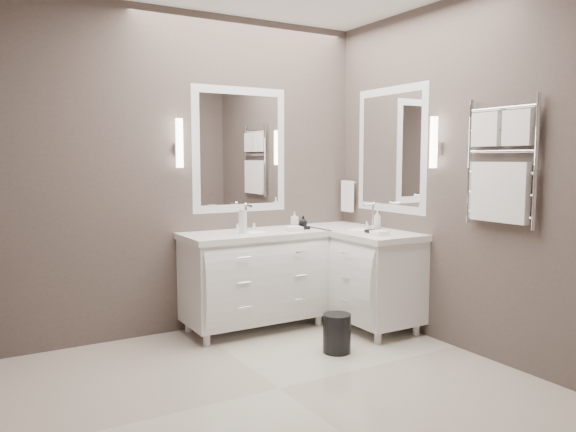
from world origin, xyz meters
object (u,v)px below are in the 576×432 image
vanity_right (358,270)px  towel_ladder (500,170)px  waste_bin (337,333)px  vanity_back (254,274)px

vanity_right → towel_ladder: bearing=-80.2°
vanity_right → towel_ladder: (0.23, -1.30, 0.91)m
towel_ladder → waste_bin: (-0.83, 0.77, -1.24)m
vanity_right → towel_ladder: 1.60m
waste_bin → towel_ladder: bearing=-42.6°
vanity_back → towel_ladder: bearing=-55.9°
vanity_right → towel_ladder: size_ratio=1.38×
waste_bin → vanity_right: bearing=41.2°
vanity_back → vanity_right: bearing=-20.4°
vanity_right → towel_ladder: towel_ladder is taller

